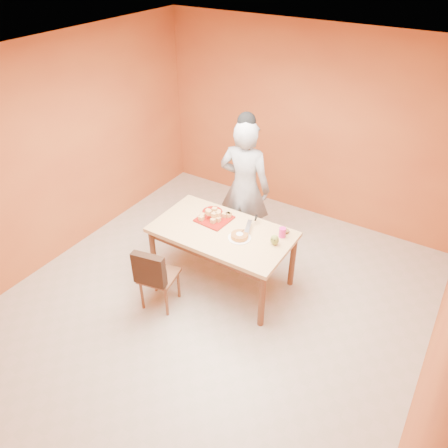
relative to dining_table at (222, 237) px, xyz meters
The scene contains 16 objects.
floor 0.81m from the dining_table, 73.09° to the right, with size 5.00×5.00×0.00m, color beige.
ceiling 2.09m from the dining_table, 73.09° to the right, with size 5.00×5.00×0.00m, color silver.
wall_back 2.17m from the dining_table, 86.28° to the left, with size 4.50×4.50×0.00m, color #C6672D.
wall_left 2.27m from the dining_table, 168.23° to the right, with size 5.00×5.00×0.00m, color #C6672D.
dining_table is the anchor object (origin of this frame).
dining_chair 0.85m from the dining_table, 119.24° to the right, with size 0.46×0.51×0.84m.
pastry_pile 0.30m from the dining_table, 145.06° to the left, with size 0.33×0.33×0.11m, color #E9A363, non-canonical shape.
person 0.81m from the dining_table, 100.44° to the left, with size 0.66×0.44×1.82m, color #9A9A9D.
pastry_platter 0.26m from the dining_table, 145.06° to the left, with size 0.36×0.36×0.02m, color maroon.
red_dinner_plate 0.41m from the dining_table, 139.53° to the left, with size 0.25×0.25×0.01m, color maroon.
white_cake_plate 0.26m from the dining_table, ahead, with size 0.26×0.26×0.01m, color white.
sponge_cake 0.28m from the dining_table, ahead, with size 0.19×0.19×0.04m, color gold.
cake_server 0.34m from the dining_table, 31.46° to the left, with size 0.05×0.26×0.01m, color white.
egg_ornament 0.65m from the dining_table, ahead, with size 0.10×0.08×0.12m, color olive.
magenta_glass 0.70m from the dining_table, 22.08° to the left, with size 0.08×0.08×0.11m, color #E32288.
checker_tin 0.73m from the dining_table, 29.21° to the left, with size 0.09×0.09×0.03m, color #3B2510.
Camera 1 is at (2.03, -3.01, 3.66)m, focal length 35.00 mm.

